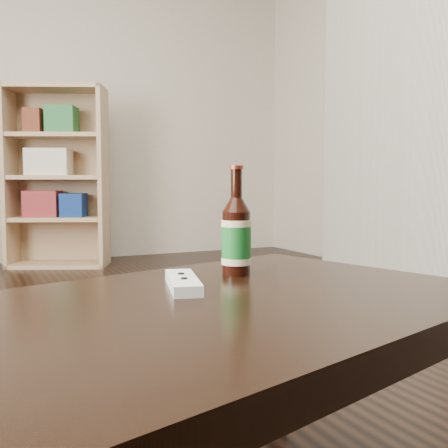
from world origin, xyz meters
name	(u,v)px	position (x,y,z in m)	size (l,w,h in m)	color
floor	(58,421)	(0.00, 0.00, -0.01)	(5.00, 6.00, 0.01)	black
chimney_breast	(400,72)	(2.35, 1.20, 1.35)	(0.30, 1.20, 2.70)	white
bookshelf	(57,174)	(0.41, 2.70, 0.70)	(0.79, 0.59, 1.34)	tan
coffee_table	(189,338)	(0.13, -0.62, 0.37)	(1.28, 0.95, 0.43)	black
beer_bottle	(236,237)	(0.33, -0.40, 0.51)	(0.08, 0.08, 0.24)	black
remote	(183,282)	(0.17, -0.48, 0.44)	(0.10, 0.20, 0.02)	silver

